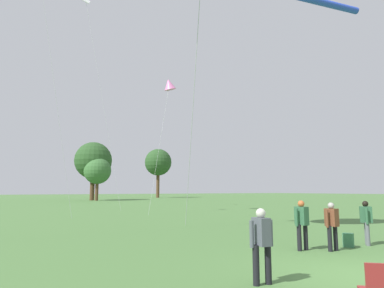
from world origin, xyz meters
name	(u,v)px	position (x,y,z in m)	size (l,w,h in m)	color
ground_plane	(376,276)	(0.00, 0.00, 0.00)	(300.00, 300.00, 0.00)	#477038
person_tall_center	(366,219)	(3.75, 2.44, 0.83)	(0.43, 0.42, 1.44)	slate
person_photographer	(302,221)	(1.15, 2.90, 0.86)	(0.54, 0.38, 1.49)	black
person_navy_jacket	(261,240)	(-2.51, 0.76, 0.84)	(0.52, 0.40, 1.44)	black
person_child_front	(332,223)	(1.83, 2.35, 0.83)	(0.52, 0.36, 1.43)	black
backpack	(348,240)	(2.84, 2.53, 0.22)	(0.30, 0.20, 0.44)	#38704C
small_kite_streamer_purple	(89,17)	(0.61, 27.49, 18.52)	(3.59, 3.38, 20.72)	white
small_kite_stunt_black	(169,85)	(5.86, 20.52, 10.70)	(3.19, 2.30, 11.29)	pink
tree_broad_distant	(93,161)	(9.83, 56.90, 7.05)	(6.59, 6.59, 10.39)	#513823
tree_oak_right	(158,163)	(29.01, 69.63, 8.39)	(6.43, 6.43, 11.68)	#513823
tree_shrub_far	(97,171)	(10.07, 54.91, 5.15)	(4.70, 4.70, 7.54)	#513823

